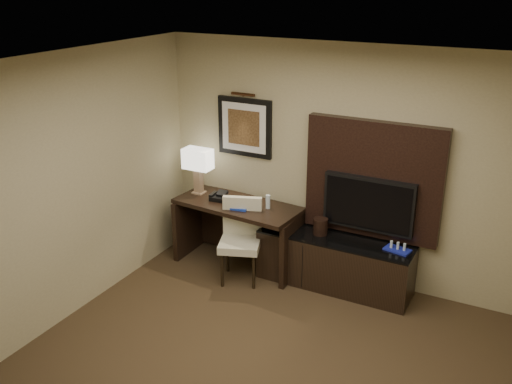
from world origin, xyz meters
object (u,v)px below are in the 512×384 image
Objects in this scene: minibar_tray at (398,247)px; water_bottle at (268,202)px; desk_chair at (240,243)px; desk_phone at (219,196)px; credenza at (334,262)px; table_lamp at (198,173)px; ice_bucket at (320,226)px; tv at (369,204)px; desk at (238,234)px.

water_bottle is at bearing -178.70° from minibar_tray.
desk_chair is 0.68m from desk_phone.
credenza is at bearing -178.46° from minibar_tray.
table_lamp is (-0.80, 0.40, 0.60)m from desk_chair.
water_bottle is 1.54m from minibar_tray.
table_lamp is at bearing 179.86° from minibar_tray.
table_lamp is at bearing -179.88° from ice_bucket.
desk_chair is (-1.32, -0.51, -0.55)m from tv.
credenza is 9.34× the size of ice_bucket.
desk_chair is at bearing -52.17° from desk.
desk_chair is 4.99× the size of desk_phone.
tv is at bearing 12.02° from desk.
water_bottle reaches higher than minibar_tray.
water_bottle is (0.98, -0.04, -0.18)m from table_lamp.
desk is 1.51× the size of tv.
desk_chair is 0.58m from water_bottle.
desk_phone is 1.16× the size of water_bottle.
credenza is 3.31× the size of table_lamp.
tv is 5.29× the size of desk_phone.
ice_bucket reaches higher than credenza.
minibar_tray is (0.38, -0.12, -0.37)m from tv.
water_bottle is at bearing -172.21° from tv.
table_lamp is at bearing 177.61° from water_bottle.
ice_bucket is (1.03, 0.08, 0.29)m from desk.
tv is 1.80m from desk_phone.
water_bottle is at bearing -2.39° from table_lamp.
ice_bucket is 0.88m from minibar_tray.
table_lamp is (-0.59, 0.07, 0.67)m from desk.
table_lamp reaches higher than ice_bucket.
desk is at bearing -177.47° from credenza.
credenza is (1.22, 0.05, -0.10)m from desk.
table_lamp is 2.79× the size of desk_phone.
desk_chair is at bearing -39.86° from desk_phone.
desk_chair is at bearing -167.08° from minibar_tray.
minibar_tray is (2.16, 0.07, -0.20)m from desk_phone.
credenza is 1.97m from table_lamp.
water_bottle reaches higher than desk_chair.
table_lamp reaches higher than desk_chair.
tv is at bearing 24.94° from credenza.
desk is 9.28× the size of water_bottle.
tv is (0.30, 0.14, 0.72)m from credenza.
desk_phone is at bearing -176.50° from water_bottle.
desk_phone is (-0.46, 0.32, 0.38)m from desk_chair.
water_bottle is at bearing 9.96° from desk.
minibar_tray is (0.69, 0.02, 0.35)m from credenza.
water_bottle is (0.64, 0.04, 0.03)m from desk_phone.
desk is 8.07× the size of ice_bucket.
credenza is at bearing -3.34° from desk_phone.
tv is 5.35× the size of ice_bucket.
minibar_tray is (1.70, 0.39, 0.18)m from desk_chair.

